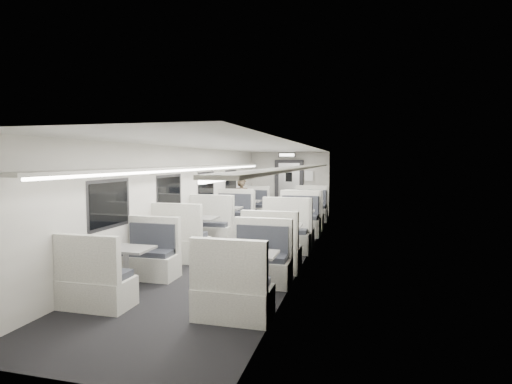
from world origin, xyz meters
The scene contains 19 objects.
room centered at (0.00, 0.00, 1.20)m, with size 3.24×12.24×2.64m.
booth_left_a centered at (-1.00, 3.55, 0.39)m, with size 1.08×2.19×1.17m.
booth_left_b centered at (-1.00, 1.23, 0.41)m, with size 1.13×2.30×1.23m.
booth_left_c centered at (-1.00, -0.68, 0.41)m, with size 1.12×2.28×1.22m.
booth_left_d centered at (-1.00, -3.52, 0.36)m, with size 0.99×2.01×1.07m.
booth_right_a centered at (1.00, 3.72, 0.40)m, with size 1.12×2.26×1.21m.
booth_right_b centered at (1.00, 0.98, 0.41)m, with size 1.14×2.31×1.24m.
booth_right_c centered at (1.00, -0.98, 0.39)m, with size 1.07×2.17×1.16m.
booth_right_d centered at (1.00, -3.41, 0.37)m, with size 1.01×2.06×1.10m.
passenger centered at (-0.94, 2.81, 0.77)m, with size 0.56×0.37×1.54m, color black.
window_a centered at (-1.49, 3.40, 1.35)m, with size 0.02×1.18×0.84m, color black.
window_b centered at (-1.49, 1.20, 1.35)m, with size 0.02×1.18×0.84m, color black.
window_c centered at (-1.49, -1.00, 1.35)m, with size 0.02×1.18×0.84m, color black.
window_d centered at (-1.49, -3.20, 1.35)m, with size 0.02×1.18×0.84m, color black.
luggage_rack_left centered at (-1.24, -0.30, 1.92)m, with size 0.46×10.40×0.09m.
luggage_rack_right centered at (1.24, -0.30, 1.92)m, with size 0.46×10.40×0.09m.
vestibule_door centered at (0.00, 5.93, 1.04)m, with size 1.10×0.13×2.10m.
exit_sign centered at (0.00, 5.44, 2.28)m, with size 0.62×0.12×0.16m.
wall_notice centered at (0.75, 5.92, 1.50)m, with size 0.32×0.02×0.40m, color white.
Camera 1 is at (2.57, -9.05, 2.09)m, focal length 28.00 mm.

